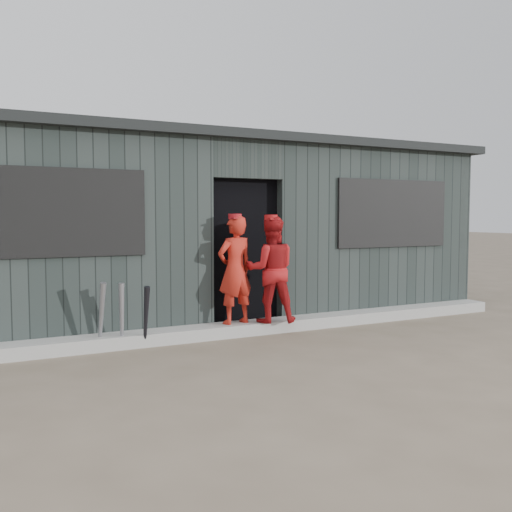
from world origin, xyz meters
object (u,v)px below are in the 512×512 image
bat_left (101,316)px  player_red_right (271,270)px  player_red_left (235,270)px  player_grey_back (251,284)px  bat_right (146,317)px  bat_mid (122,316)px  dugout (206,231)px

bat_left → player_red_right: 2.19m
player_red_left → player_red_right: size_ratio=1.01×
player_red_left → player_grey_back: bearing=-139.6°
bat_right → player_red_left: bearing=10.6°
bat_right → player_grey_back: player_grey_back is taller
bat_right → player_grey_back: bearing=26.9°
bat_mid → player_grey_back: (2.03, 0.79, 0.17)m
player_red_left → bat_left: bearing=-6.8°
player_red_right → player_grey_back: size_ratio=1.22×
bat_left → player_red_right: player_red_right is taller
bat_left → player_grey_back: player_grey_back is taller
player_red_right → dugout: (-0.16, 1.80, 0.46)m
bat_right → player_grey_back: (1.79, 0.91, 0.19)m
bat_mid → player_red_left: bearing=4.3°
player_grey_back → dugout: dugout is taller
bat_left → player_grey_back: bearing=18.8°
player_red_right → player_grey_back: bearing=-78.0°
player_grey_back → bat_left: bearing=16.8°
bat_right → dugout: dugout is taller
player_red_left → dugout: bearing=-109.6°
player_red_right → bat_left: bearing=19.4°
bat_mid → bat_right: 0.27m
bat_mid → player_grey_back: player_grey_back is taller
dugout → bat_left: bearing=-138.1°
dugout → player_grey_back: bearing=-74.8°
bat_mid → player_grey_back: size_ratio=0.69×
bat_left → player_grey_back: (2.26, 0.77, 0.16)m
player_red_right → dugout: 1.87m
bat_right → player_red_left: (1.22, 0.23, 0.47)m
bat_right → player_red_right: bearing=3.9°
bat_left → bat_right: 0.49m
bat_mid → dugout: (1.76, 1.80, 0.91)m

